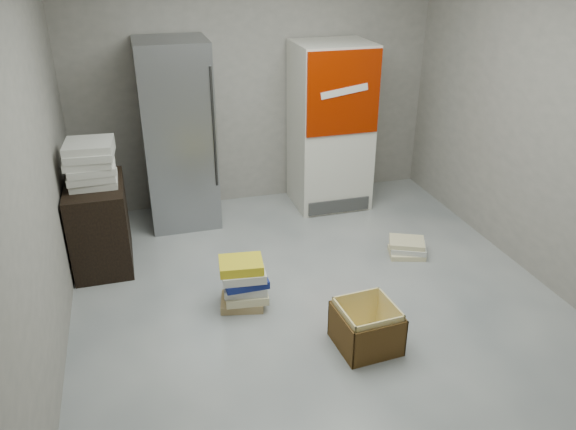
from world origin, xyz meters
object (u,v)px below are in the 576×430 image
(wood_shelf, at_px, (100,224))
(phonebook_stack_main, at_px, (244,283))
(coke_cooler, at_px, (330,126))
(cardboard_box, at_px, (366,329))
(steel_fridge, at_px, (178,135))

(wood_shelf, xyz_separation_m, phonebook_stack_main, (1.12, -1.05, -0.18))
(coke_cooler, height_order, cardboard_box, coke_cooler)
(coke_cooler, distance_m, phonebook_stack_main, 2.34)
(phonebook_stack_main, distance_m, cardboard_box, 1.07)
(coke_cooler, xyz_separation_m, wood_shelf, (-2.48, -0.72, -0.50))
(phonebook_stack_main, bearing_deg, steel_fridge, 104.62)
(wood_shelf, distance_m, phonebook_stack_main, 1.54)
(steel_fridge, bearing_deg, wood_shelf, -138.69)
(coke_cooler, relative_size, wood_shelf, 2.25)
(coke_cooler, xyz_separation_m, cardboard_box, (-0.60, -2.52, -0.76))
(steel_fridge, distance_m, cardboard_box, 2.85)
(steel_fridge, xyz_separation_m, wood_shelf, (-0.83, -0.73, -0.55))
(coke_cooler, height_order, phonebook_stack_main, coke_cooler)
(steel_fridge, bearing_deg, coke_cooler, -0.18)
(coke_cooler, bearing_deg, steel_fridge, 179.82)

